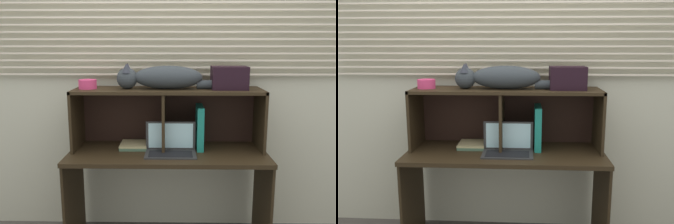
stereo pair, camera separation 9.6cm
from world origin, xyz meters
The scene contains 9 objects.
back_panel_with_blinds centered at (0.00, 0.55, 1.26)m, with size 4.40×0.08×2.50m.
desk centered at (0.00, 0.23, 0.58)m, with size 1.41×0.56×0.72m.
hutch_shelf_unit centered at (0.00, 0.36, 1.03)m, with size 1.36×0.35×0.44m.
cat centered at (-0.04, 0.32, 1.24)m, with size 0.84×0.18×0.19m.
laptop centered at (0.02, 0.18, 0.77)m, with size 0.36×0.21×0.21m.
binder_upright centered at (0.23, 0.32, 0.88)m, with size 0.05×0.24×0.32m, color #197C6C.
book_stack centered at (-0.25, 0.32, 0.74)m, with size 0.20×0.21×0.03m.
small_basket centered at (-0.58, 0.32, 1.19)m, with size 0.13×0.13×0.07m, color #D63A6D.
storage_box centered at (0.44, 0.32, 1.24)m, with size 0.25×0.19×0.16m, color black.
Camera 2 is at (0.14, -2.15, 1.48)m, focal length 37.01 mm.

